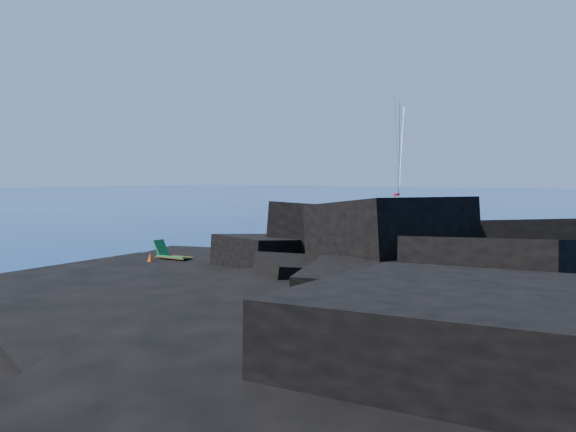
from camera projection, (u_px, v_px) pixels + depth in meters
name	position (u px, v px, depth m)	size (l,w,h in m)	color
ground	(87.00, 269.00, 25.82)	(400.00, 400.00, 0.00)	#04143F
headland	(366.00, 295.00, 20.14)	(24.00, 24.00, 3.60)	black
beach	(159.00, 278.00, 23.43)	(8.50, 6.00, 0.70)	black
surf_foam	(241.00, 266.00, 26.65)	(10.00, 8.00, 0.06)	white
sailboat	(398.00, 213.00, 66.20)	(2.62, 12.50, 13.11)	silver
deck_chair	(174.00, 252.00, 24.52)	(1.71, 0.75, 1.18)	#15612C
towel	(151.00, 273.00, 22.39)	(2.16, 1.02, 0.06)	white
sunbather	(151.00, 270.00, 22.38)	(1.65, 0.40, 0.22)	tan
marker_cone	(150.00, 261.00, 23.83)	(0.41, 0.41, 0.63)	#EB470C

